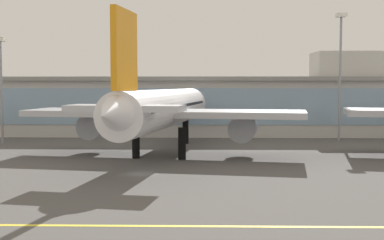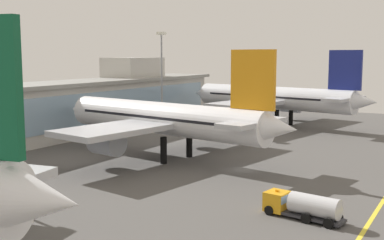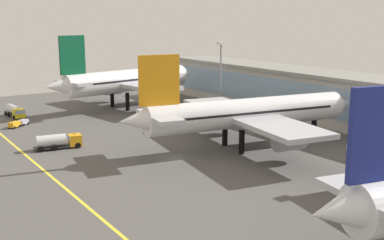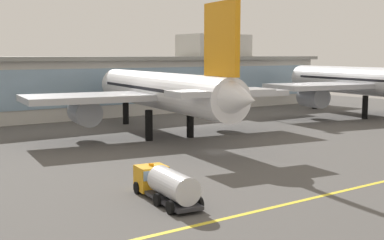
{
  "view_description": "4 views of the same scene",
  "coord_description": "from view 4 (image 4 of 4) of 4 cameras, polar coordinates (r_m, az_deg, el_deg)",
  "views": [
    {
      "loc": [
        7.35,
        -59.28,
        10.44
      ],
      "look_at": [
        5.81,
        12.51,
        5.53
      ],
      "focal_mm": 47.99,
      "sensor_mm": 36.0,
      "label": 1
    },
    {
      "loc": [
        -70.07,
        -30.86,
        17.96
      ],
      "look_at": [
        6.96,
        13.11,
        6.29
      ],
      "focal_mm": 46.28,
      "sensor_mm": 36.0,
      "label": 2
    },
    {
      "loc": [
        73.43,
        -44.76,
        25.34
      ],
      "look_at": [
        -0.43,
        4.22,
        6.56
      ],
      "focal_mm": 45.89,
      "sensor_mm": 36.0,
      "label": 3
    },
    {
      "loc": [
        -42.45,
        -52.2,
        12.4
      ],
      "look_at": [
        -0.2,
        5.46,
        3.65
      ],
      "focal_mm": 49.75,
      "sensor_mm": 36.0,
      "label": 4
    }
  ],
  "objects": [
    {
      "name": "apron_light_mast_centre",
      "position": [
        116.3,
        4.11,
        8.46
      ],
      "size": [
        1.8,
        1.8,
        23.6
      ],
      "color": "gray",
      "rests_on": "ground"
    },
    {
      "name": "service_truck_far",
      "position": [
        45.72,
        -2.92,
        -6.81
      ],
      "size": [
        4.11,
        9.31,
        2.9
      ],
      "rotation": [
        0.0,
        0.0,
        1.42
      ],
      "color": "black",
      "rests_on": "ground"
    },
    {
      "name": "taxiway_centreline_stripe",
      "position": [
        53.55,
        17.95,
        -6.75
      ],
      "size": [
        144.59,
        0.5,
        0.01
      ],
      "primitive_type": "cube",
      "color": "yellow",
      "rests_on": "ground"
    },
    {
      "name": "airliner_near_right",
      "position": [
        81.14,
        -3.28,
        3.06
      ],
      "size": [
        42.1,
        51.24,
        18.79
      ],
      "rotation": [
        0.0,
        0.0,
        1.41
      ],
      "color": "black",
      "rests_on": "ground"
    },
    {
      "name": "ground_plane",
      "position": [
        68.41,
        2.84,
        -3.48
      ],
      "size": [
        180.73,
        180.73,
        0.0
      ],
      "primitive_type": "plane",
      "color": "#514F4C"
    },
    {
      "name": "terminal_building",
      "position": [
        109.36,
        -12.31,
        3.73
      ],
      "size": [
        132.1,
        14.0,
        17.3
      ],
      "color": "beige",
      "rests_on": "ground"
    },
    {
      "name": "airliner_far_right",
      "position": [
        113.35,
        18.34,
        3.89
      ],
      "size": [
        44.28,
        52.98,
        19.12
      ],
      "rotation": [
        0.0,
        0.0,
        1.37
      ],
      "color": "black",
      "rests_on": "ground"
    }
  ]
}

